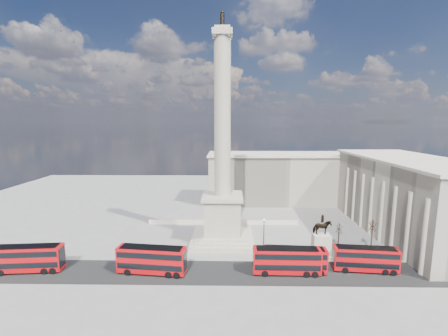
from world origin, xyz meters
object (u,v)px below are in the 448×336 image
at_px(nelsons_column, 222,186).
at_px(red_bus_d, 365,259).
at_px(pedestrian_walking, 346,248).
at_px(pedestrian_crossing, 313,249).
at_px(red_bus_b, 295,259).
at_px(red_bus_c, 287,260).
at_px(equestrian_statue, 321,242).
at_px(red_bus_e, 28,258).
at_px(victorian_lamp, 264,231).
at_px(red_bus_a, 152,260).
at_px(pedestrian_standing, 368,260).

height_order(nelsons_column, red_bus_d, nelsons_column).
xyz_separation_m(pedestrian_walking, pedestrian_crossing, (-7.01, -0.65, 0.04)).
bearing_deg(red_bus_b, red_bus_c, -150.96).
bearing_deg(nelsons_column, red_bus_d, -28.04).
bearing_deg(equestrian_statue, red_bus_e, -172.78).
xyz_separation_m(victorian_lamp, pedestrian_walking, (16.98, -2.03, -3.04)).
bearing_deg(equestrian_statue, red_bus_b, -136.90).
height_order(red_bus_e, equestrian_statue, equestrian_statue).
bearing_deg(red_bus_a, nelsons_column, 57.78).
bearing_deg(red_bus_d, red_bus_e, -173.45).
bearing_deg(red_bus_c, equestrian_statue, 41.50).
distance_m(pedestrian_standing, pedestrian_crossing, 10.30).
bearing_deg(victorian_lamp, pedestrian_crossing, -15.06).
bearing_deg(pedestrian_standing, nelsons_column, -55.28).
bearing_deg(red_bus_d, nelsons_column, 157.40).
distance_m(red_bus_a, red_bus_d, 38.75).
relative_size(nelsons_column, red_bus_b, 4.31).
relative_size(nelsons_column, red_bus_d, 4.33).
height_order(red_bus_b, victorian_lamp, victorian_lamp).
bearing_deg(victorian_lamp, equestrian_statue, -20.87).
height_order(red_bus_a, pedestrian_walking, red_bus_a).
xyz_separation_m(red_bus_b, pedestrian_walking, (12.60, 8.47, -1.56)).
distance_m(red_bus_b, victorian_lamp, 11.47).
bearing_deg(red_bus_e, red_bus_d, -4.13).
relative_size(equestrian_statue, pedestrian_crossing, 4.89).
relative_size(red_bus_b, pedestrian_standing, 6.46).
xyz_separation_m(victorian_lamp, pedestrian_standing, (19.11, -7.45, -3.01)).
height_order(equestrian_statue, pedestrian_crossing, equestrian_statue).
relative_size(red_bus_a, red_bus_e, 1.01).
height_order(victorian_lamp, equestrian_statue, equestrian_statue).
bearing_deg(red_bus_c, red_bus_e, -178.82).
relative_size(red_bus_a, red_bus_c, 1.04).
bearing_deg(red_bus_b, victorian_lamp, 116.75).
distance_m(red_bus_c, red_bus_d, 14.58).
height_order(red_bus_a, red_bus_c, red_bus_a).
xyz_separation_m(equestrian_statue, pedestrian_standing, (8.03, -3.22, -2.23)).
bearing_deg(equestrian_statue, red_bus_c, -139.67).
distance_m(red_bus_a, red_bus_e, 22.76).
xyz_separation_m(pedestrian_standing, pedestrian_crossing, (-9.13, 4.76, 0.02)).
height_order(victorian_lamp, pedestrian_walking, victorian_lamp).
relative_size(red_bus_b, red_bus_e, 0.93).
xyz_separation_m(red_bus_a, red_bus_c, (24.20, 0.24, -0.07)).
height_order(red_bus_b, red_bus_e, red_bus_e).
xyz_separation_m(red_bus_a, pedestrian_walking, (38.32, 9.41, -1.75)).
height_order(red_bus_a, victorian_lamp, victorian_lamp).
bearing_deg(pedestrian_crossing, red_bus_d, -179.14).
distance_m(red_bus_b, red_bus_c, 1.67).
bearing_deg(red_bus_d, red_bus_c, -169.89).
bearing_deg(red_bus_e, red_bus_c, -5.23).
height_order(nelsons_column, pedestrian_crossing, nelsons_column).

